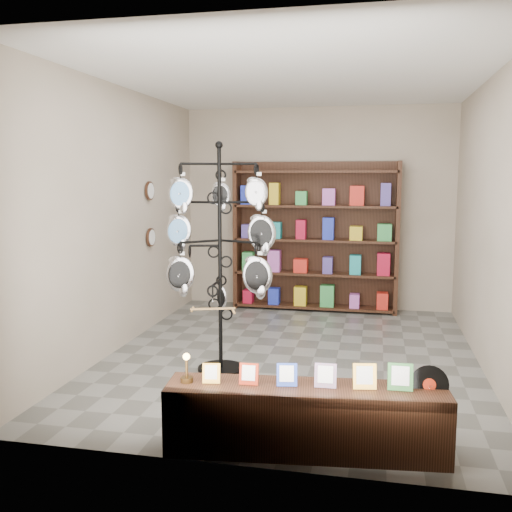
{
  "coord_description": "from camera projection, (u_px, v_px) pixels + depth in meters",
  "views": [
    {
      "loc": [
        0.89,
        -6.09,
        1.98
      ],
      "look_at": [
        -0.19,
        -1.0,
        1.25
      ],
      "focal_mm": 40.0,
      "sensor_mm": 36.0,
      "label": 1
    }
  ],
  "objects": [
    {
      "name": "back_shelving",
      "position": [
        315.0,
        241.0,
        8.44
      ],
      "size": [
        2.42,
        0.36,
        2.2
      ],
      "color": "black",
      "rests_on": "ground"
    },
    {
      "name": "display_tree",
      "position": [
        220.0,
        241.0,
        5.7
      ],
      "size": [
        1.2,
        1.16,
        2.32
      ],
      "rotation": [
        0.0,
        0.0,
        0.22
      ],
      "color": "black",
      "rests_on": "ground"
    },
    {
      "name": "ground",
      "position": [
        292.0,
        355.0,
        6.36
      ],
      "size": [
        5.0,
        5.0,
        0.0
      ],
      "primitive_type": "plane",
      "color": "slate",
      "rests_on": "ground"
    },
    {
      "name": "front_shelf",
      "position": [
        306.0,
        419.0,
        4.1
      ],
      "size": [
        2.04,
        0.62,
        0.71
      ],
      "rotation": [
        0.0,
        0.0,
        0.11
      ],
      "color": "black",
      "rests_on": "ground"
    },
    {
      "name": "wall_clocks",
      "position": [
        150.0,
        214.0,
        7.33
      ],
      "size": [
        0.03,
        0.24,
        0.84
      ],
      "color": "black",
      "rests_on": "ground"
    },
    {
      "name": "room_envelope",
      "position": [
        293.0,
        189.0,
        6.1
      ],
      "size": [
        5.0,
        5.0,
        5.0
      ],
      "color": "#B5A491",
      "rests_on": "ground"
    }
  ]
}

